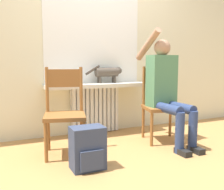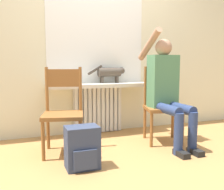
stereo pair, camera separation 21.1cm
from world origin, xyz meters
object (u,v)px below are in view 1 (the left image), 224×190
(chair_right, at_px, (161,104))
(chair_left, at_px, (65,111))
(cat, at_px, (108,72))
(person, at_px, (166,87))
(backpack, at_px, (88,148))

(chair_right, bearing_deg, chair_left, -164.38)
(chair_left, bearing_deg, cat, 52.82)
(chair_right, relative_size, person, 0.67)
(chair_right, distance_m, cat, 0.85)
(backpack, bearing_deg, chair_left, 99.31)
(chair_left, xyz_separation_m, chair_right, (1.23, -0.00, 0.00))
(backpack, bearing_deg, person, 18.39)
(chair_left, xyz_separation_m, cat, (0.77, 0.61, 0.38))
(chair_left, bearing_deg, backpack, -66.30)
(chair_left, bearing_deg, chair_right, 14.38)
(person, relative_size, cat, 2.59)
(chair_right, height_order, backpack, chair_right)
(chair_right, relative_size, cat, 1.73)
(cat, xyz_separation_m, backpack, (-0.68, -1.11, -0.65))
(chair_left, distance_m, backpack, 0.58)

